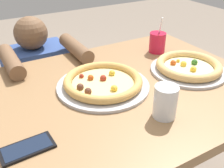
{
  "coord_description": "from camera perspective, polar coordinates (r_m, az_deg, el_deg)",
  "views": [
    {
      "loc": [
        -0.44,
        -0.76,
        1.28
      ],
      "look_at": [
        -0.01,
        -0.01,
        0.78
      ],
      "focal_mm": 42.23,
      "sensor_mm": 36.0,
      "label": 1
    }
  ],
  "objects": [
    {
      "name": "water_cup_clear",
      "position": [
        0.87,
        11.46,
        -3.71
      ],
      "size": [
        0.08,
        0.08,
        0.11
      ],
      "color": "silver",
      "rests_on": "dining_table"
    },
    {
      "name": "dining_table",
      "position": [
        1.09,
        0.17,
        -6.3
      ],
      "size": [
        1.22,
        0.85,
        0.75
      ],
      "color": "#936D47",
      "rests_on": "ground"
    },
    {
      "name": "drink_cup_colored",
      "position": [
        1.36,
        9.79,
        8.87
      ],
      "size": [
        0.08,
        0.08,
        0.18
      ],
      "color": "red",
      "rests_on": "dining_table"
    },
    {
      "name": "pizza_far",
      "position": [
        1.03,
        -1.98,
        0.31
      ],
      "size": [
        0.37,
        0.37,
        0.04
      ],
      "color": "#B7B7BC",
      "rests_on": "dining_table"
    },
    {
      "name": "pizza_near",
      "position": [
        1.2,
        16.2,
        3.56
      ],
      "size": [
        0.33,
        0.33,
        0.05
      ],
      "color": "#B7B7BC",
      "rests_on": "dining_table"
    },
    {
      "name": "diner_seated",
      "position": [
        1.64,
        -15.04,
        -2.74
      ],
      "size": [
        0.38,
        0.51,
        0.91
      ],
      "color": "#333847",
      "rests_on": "ground"
    },
    {
      "name": "cell_phone",
      "position": [
        0.8,
        -17.91,
        -13.07
      ],
      "size": [
        0.15,
        0.08,
        0.01
      ],
      "color": "black",
      "rests_on": "dining_table"
    }
  ]
}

